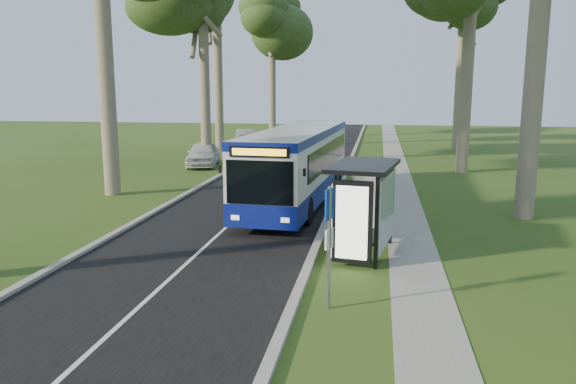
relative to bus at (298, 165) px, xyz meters
name	(u,v)px	position (x,y,z in m)	size (l,w,h in m)	color
ground	(314,253)	(1.57, -7.35, -1.68)	(120.00, 120.00, 0.00)	#2C4916
road	(266,191)	(-1.93, 2.65, -1.67)	(7.00, 100.00, 0.02)	black
kerb_east	(338,192)	(1.57, 2.65, -1.62)	(0.25, 100.00, 0.12)	#9E9B93
kerb_west	(197,188)	(-5.43, 2.65, -1.62)	(0.25, 100.00, 0.12)	#9E9B93
centre_line	(266,191)	(-1.93, 2.65, -1.65)	(0.12, 100.00, 0.01)	white
footpath	(402,195)	(4.57, 2.65, -1.67)	(1.50, 100.00, 0.02)	gray
bus	(298,165)	(0.00, 0.00, 0.00)	(3.34, 12.35, 3.24)	white
bus_stop_sign	(329,234)	(2.38, -11.61, 0.08)	(0.18, 0.39, 2.85)	gray
bus_shelter	(368,193)	(3.15, -7.58, 0.29)	(2.26, 3.47, 2.77)	black
litter_bin	(356,204)	(2.62, -2.16, -1.18)	(0.56, 0.56, 0.98)	black
car_white	(203,154)	(-7.67, 10.66, -0.90)	(1.85, 4.59, 1.56)	silver
car_silver	(246,138)	(-7.72, 22.86, -0.97)	(1.50, 4.29, 1.41)	#A3A4AA
tree_west_c	(203,7)	(-7.43, 10.65, 8.13)	(5.20, 5.20, 13.22)	#7A6B56
tree_west_e	(272,21)	(-6.93, 30.65, 9.49)	(5.20, 5.20, 15.08)	#7A6B56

